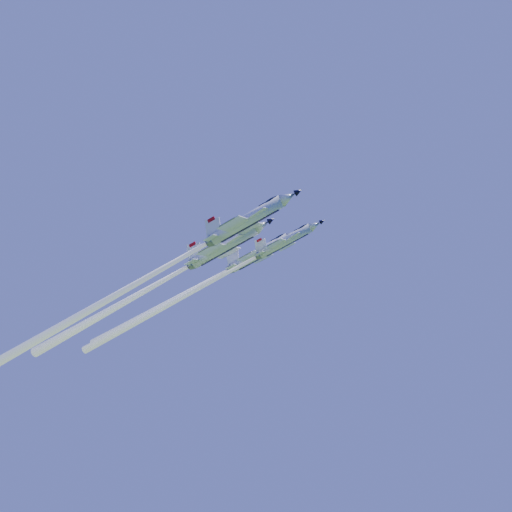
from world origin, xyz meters
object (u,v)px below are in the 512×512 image
Objects in this scene: jet_lead at (201,287)px; jet_left at (197,287)px; jet_slot at (151,287)px; jet_right at (128,288)px.

jet_left is at bearing -145.39° from jet_lead.
jet_left reaches higher than jet_slot.
jet_lead is 9.23m from jet_slot.
jet_lead is 0.95× the size of jet_slot.
jet_right is at bearing -20.83° from jet_left.
jet_right reaches higher than jet_lead.
jet_slot is (-0.46, 5.76, 1.38)m from jet_right.
jet_left is (-5.26, 4.11, 1.49)m from jet_lead.
jet_right is at bearing -12.85° from jet_slot.
jet_right reaches higher than jet_slot.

